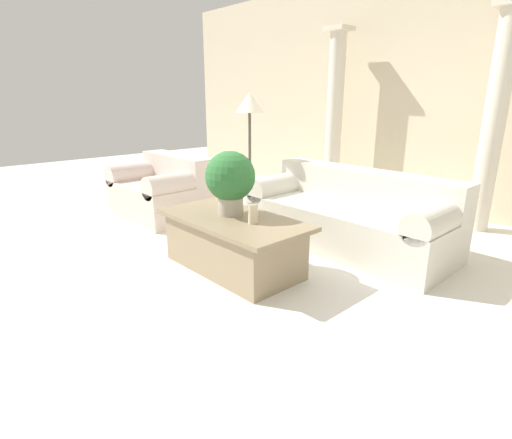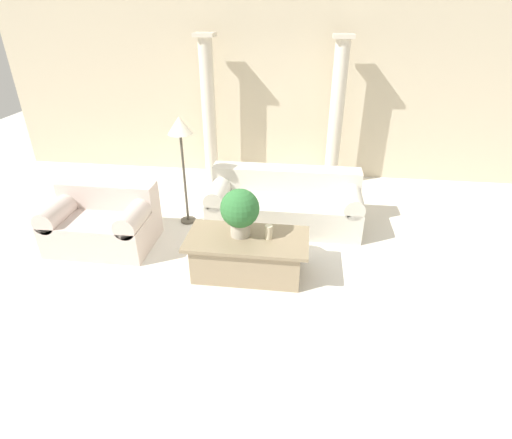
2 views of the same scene
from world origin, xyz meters
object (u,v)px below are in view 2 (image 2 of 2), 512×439
at_px(coffee_table, 248,255).
at_px(floor_lamp, 180,134).
at_px(sofa_long, 284,203).
at_px(potted_plant, 240,210).
at_px(loveseat, 103,220).

relative_size(coffee_table, floor_lamp, 0.91).
height_order(sofa_long, coffee_table, sofa_long).
xyz_separation_m(sofa_long, potted_plant, (-0.44, -1.24, 0.49)).
height_order(loveseat, coffee_table, loveseat).
height_order(coffee_table, floor_lamp, floor_lamp).
xyz_separation_m(coffee_table, floor_lamp, (-1.07, 1.16, 1.09)).
bearing_deg(potted_plant, coffee_table, -29.82).
relative_size(potted_plant, floor_lamp, 0.37).
bearing_deg(coffee_table, loveseat, 167.46).
bearing_deg(loveseat, potted_plant, -11.65).
bearing_deg(sofa_long, floor_lamp, -174.66).
distance_m(loveseat, potted_plant, 2.01).
bearing_deg(potted_plant, sofa_long, 70.36).
height_order(potted_plant, floor_lamp, floor_lamp).
bearing_deg(loveseat, floor_lamp, 37.35).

